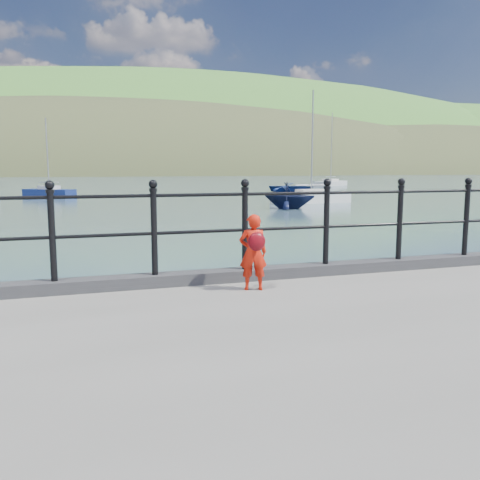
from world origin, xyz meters
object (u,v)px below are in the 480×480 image
object	(u,v)px
launch_blue	(292,187)
sailboat_far	(331,184)
child	(253,252)
launch_navy	(289,195)
sailboat_near	(311,198)
sailboat_port	(49,193)
railing	(201,220)

from	to	relation	value
launch_blue	sailboat_far	xyz separation A→B (m)	(12.51, 14.84, -0.14)
child	sailboat_far	bearing A→B (deg)	-105.66
launch_navy	sailboat_near	size ratio (longest dim) A/B	0.39
child	sailboat_port	distance (m)	41.27
child	launch_blue	world-z (taller)	child
sailboat_far	sailboat_near	size ratio (longest dim) A/B	1.28
launch_blue	sailboat_far	size ratio (longest dim) A/B	0.46
railing	child	xyz separation A→B (m)	(0.52, -0.57, -0.35)
child	sailboat_near	distance (m)	30.71
railing	launch_blue	xyz separation A→B (m)	(20.41, 43.43, -1.34)
sailboat_far	launch_blue	bearing A→B (deg)	-168.28
launch_blue	sailboat_port	world-z (taller)	sailboat_port
railing	sailboat_near	bearing A→B (deg)	61.40
launch_navy	sailboat_far	size ratio (longest dim) A/B	0.30
launch_navy	sailboat_near	distance (m)	5.57
child	sailboat_far	size ratio (longest dim) A/B	0.09
sailboat_far	sailboat_near	bearing A→B (deg)	-158.33
sailboat_near	sailboat_port	world-z (taller)	sailboat_near
child	launch_navy	world-z (taller)	child
launch_blue	sailboat_far	distance (m)	19.41
launch_blue	launch_navy	xyz separation A→B (m)	(-9.41, -20.98, 0.34)
sailboat_far	sailboat_near	xyz separation A→B (m)	(-18.36, -31.56, -0.00)
child	sailboat_near	size ratio (longest dim) A/B	0.12
child	sailboat_near	bearing A→B (deg)	-104.06
sailboat_port	child	bearing A→B (deg)	-44.59
sailboat_port	sailboat_far	bearing A→B (deg)	65.62
launch_navy	sailboat_port	size ratio (longest dim) A/B	0.45
railing	child	bearing A→B (deg)	-48.12
railing	launch_navy	size ratio (longest dim) A/B	5.76
launch_blue	sailboat_near	bearing A→B (deg)	-162.72
sailboat_near	sailboat_far	bearing A→B (deg)	52.61
sailboat_near	launch_blue	bearing A→B (deg)	63.52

